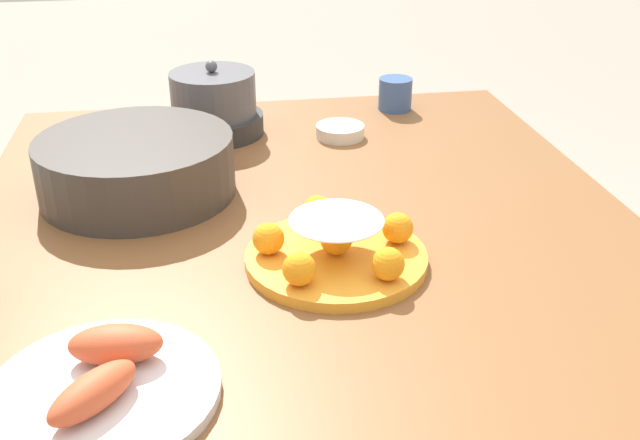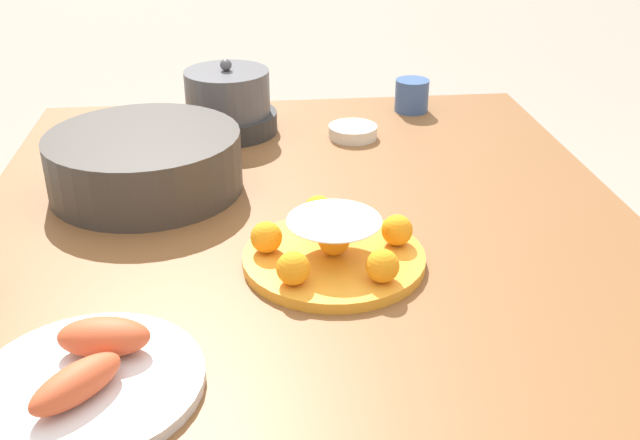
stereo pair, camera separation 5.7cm
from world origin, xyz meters
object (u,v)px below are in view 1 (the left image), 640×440
at_px(serving_bowl, 136,164).
at_px(sauce_bowl, 340,131).
at_px(warming_pot, 214,105).
at_px(cup_near, 395,94).
at_px(dining_table, 306,273).
at_px(cake_plate, 336,247).
at_px(seafood_platter, 104,382).

relative_size(serving_bowl, sauce_bowl, 3.33).
bearing_deg(warming_pot, cup_near, -77.21).
height_order(serving_bowl, warming_pot, warming_pot).
height_order(dining_table, serving_bowl, serving_bowl).
distance_m(cake_plate, serving_bowl, 0.41).
bearing_deg(seafood_platter, cup_near, -31.90).
bearing_deg(serving_bowl, seafood_platter, 178.89).
bearing_deg(seafood_platter, cake_plate, -51.50).
height_order(serving_bowl, cup_near, serving_bowl).
height_order(serving_bowl, sauce_bowl, serving_bowl).
relative_size(serving_bowl, seafood_platter, 1.28).
relative_size(sauce_bowl, warming_pot, 0.50).
relative_size(dining_table, warming_pot, 6.39).
bearing_deg(dining_table, cup_near, -27.88).
bearing_deg(cup_near, sauce_bowl, 134.85).
distance_m(serving_bowl, warming_pot, 0.31).
bearing_deg(dining_table, sauce_bowl, -18.55).
distance_m(cake_plate, seafood_platter, 0.39).
bearing_deg(warming_pot, seafood_platter, 169.32).
bearing_deg(dining_table, seafood_platter, 142.78).
xyz_separation_m(serving_bowl, seafood_platter, (-0.53, 0.01, -0.04)).
bearing_deg(sauce_bowl, seafood_platter, 151.50).
xyz_separation_m(seafood_platter, cup_near, (0.90, -0.56, 0.02)).
bearing_deg(warming_pot, serving_bowl, 152.88).
relative_size(seafood_platter, warming_pot, 1.29).
distance_m(dining_table, cake_plate, 0.17).
xyz_separation_m(dining_table, warming_pot, (0.44, 0.12, 0.15)).
xyz_separation_m(cake_plate, warming_pot, (0.56, 0.15, 0.03)).
bearing_deg(serving_bowl, cake_plate, -134.59).
relative_size(dining_table, serving_bowl, 3.85).
height_order(dining_table, seafood_platter, seafood_platter).
bearing_deg(cup_near, cake_plate, 158.69).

